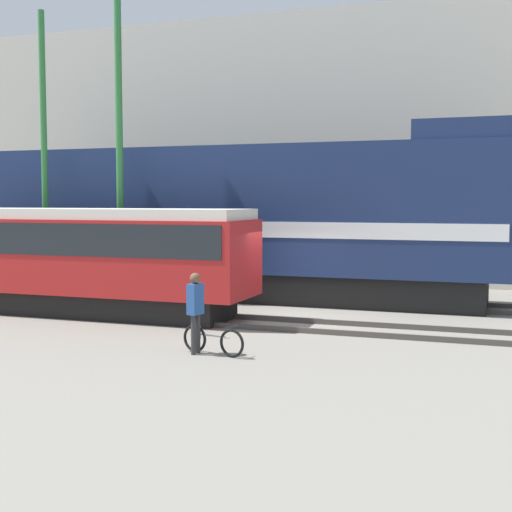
% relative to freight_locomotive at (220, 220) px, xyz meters
% --- Properties ---
extents(ground_plane, '(120.00, 120.00, 0.00)m').
position_rel_freight_locomotive_xyz_m(ground_plane, '(3.40, -3.53, -2.70)').
color(ground_plane, gray).
extents(track_near, '(60.00, 1.51, 0.14)m').
position_rel_freight_locomotive_xyz_m(track_near, '(3.40, -4.81, -2.63)').
color(track_near, '#47423D').
rests_on(track_near, ground).
extents(track_far, '(60.00, 1.51, 0.14)m').
position_rel_freight_locomotive_xyz_m(track_far, '(3.40, -0.00, -2.63)').
color(track_far, '#47423D').
rests_on(track_far, ground).
extents(building_backdrop, '(36.99, 6.00, 11.11)m').
position_rel_freight_locomotive_xyz_m(building_backdrop, '(3.40, 8.51, 2.86)').
color(building_backdrop, beige).
rests_on(building_backdrop, ground).
extents(freight_locomotive, '(19.64, 3.04, 5.77)m').
position_rel_freight_locomotive_xyz_m(freight_locomotive, '(0.00, 0.00, 0.00)').
color(freight_locomotive, black).
rests_on(freight_locomotive, ground).
extents(streetcar, '(11.19, 2.54, 3.14)m').
position_rel_freight_locomotive_xyz_m(streetcar, '(-2.78, -4.81, -0.90)').
color(streetcar, black).
rests_on(streetcar, ground).
extents(bicycle, '(1.60, 0.54, 0.68)m').
position_rel_freight_locomotive_xyz_m(bicycle, '(3.45, -8.64, -2.38)').
color(bicycle, black).
rests_on(bicycle, ground).
extents(person, '(0.29, 0.40, 1.80)m').
position_rel_freight_locomotive_xyz_m(person, '(3.06, -8.70, -1.59)').
color(person, '#333333').
rests_on(person, ground).
extents(utility_pole_left, '(0.21, 0.21, 9.72)m').
position_rel_freight_locomotive_xyz_m(utility_pole_left, '(-5.43, -2.40, 2.16)').
color(utility_pole_left, '#2D7238').
rests_on(utility_pole_left, ground).
extents(utility_pole_center, '(0.23, 0.23, 9.86)m').
position_rel_freight_locomotive_xyz_m(utility_pole_center, '(-2.52, -2.40, 2.23)').
color(utility_pole_center, '#2D7238').
rests_on(utility_pole_center, ground).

